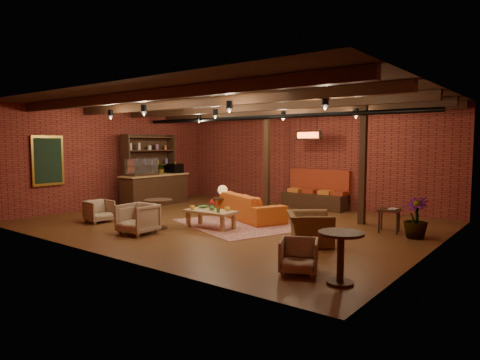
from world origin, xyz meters
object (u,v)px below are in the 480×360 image
Objects in this scene: round_table_left at (158,209)px; armchair_right at (310,223)px; armchair_a at (99,210)px; armchair_b at (138,217)px; coffee_table at (211,212)px; side_table_book at (389,211)px; armchair_far at (299,254)px; sofa at (249,206)px; round_table_right at (341,249)px; side_table_lamp at (223,192)px; plant_tall at (417,177)px.

armchair_right reaches higher than round_table_left.
armchair_b reaches higher than armchair_a.
coffee_table is 2.24× the size of side_table_book.
armchair_far reaches higher than side_table_book.
round_table_right reaches higher than sofa.
armchair_right is 1.72× the size of side_table_book.
round_table_right reaches higher than armchair_b.
armchair_right is (3.72, -1.61, -0.23)m from side_table_lamp.
armchair_b is 0.98× the size of round_table_right.
coffee_table is at bearing -156.11° from plant_tall.
armchair_a is 7.42m from side_table_book.
plant_tall is at bearing -75.99° from armchair_right.
armchair_b is at bearing -82.18° from round_table_left.
plant_tall is (5.25, 3.47, 0.98)m from armchair_b.
coffee_table is 4.29m from side_table_book.
armchair_right is at bearing 128.89° from round_table_right.
armchair_right reaches higher than armchair_a.
sofa is at bearing 140.46° from round_table_right.
round_table_left is 0.93× the size of armchair_b.
side_table_lamp is at bearing 116.84° from armchair_far.
armchair_a is 6.52m from armchair_far.
armchair_far is (-0.09, -4.08, -0.21)m from side_table_book.
round_table_left is at bearing 167.79° from round_table_right.
round_table_left is (-0.99, -0.82, 0.09)m from coffee_table.
round_table_left is 6.08m from plant_tall.
round_table_left is 0.91× the size of round_table_right.
plant_tall reaches higher than armchair_b.
armchair_b is 6.37m from plant_tall.
side_table_lamp reaches higher than side_table_book.
armchair_far is (4.47, -0.33, -0.08)m from armchair_b.
side_table_lamp reaches higher than round_table_left.
side_table_lamp reaches higher than armchair_far.
coffee_table is at bearing -60.56° from armchair_a.
plant_tall reaches higher than round_table_left.
armchair_a is (-1.94, -2.82, -0.35)m from side_table_lamp.
round_table_left is 5.56m from side_table_book.
round_table_left is at bearing 141.35° from armchair_far.
sofa is 4.15× the size of side_table_book.
coffee_table is at bearing -59.19° from side_table_lamp.
side_table_book is (3.66, 0.60, 0.16)m from sofa.
side_table_lamp is 0.32× the size of plant_tall.
round_table_right is at bearing -90.02° from plant_tall.
sofa is at bearing 23.35° from armchair_right.
sofa is 3.08× the size of round_table_right.
side_table_lamp reaches higher than coffee_table.
side_table_lamp is at bearing 145.98° from round_table_right.
coffee_table is 1.29m from round_table_left.
armchair_b is at bearing -120.12° from coffee_table.
armchair_right is (3.65, 1.54, 0.06)m from armchair_b.
side_table_lamp reaches higher than armchair_b.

